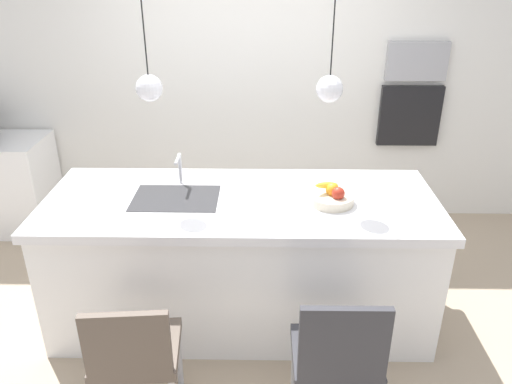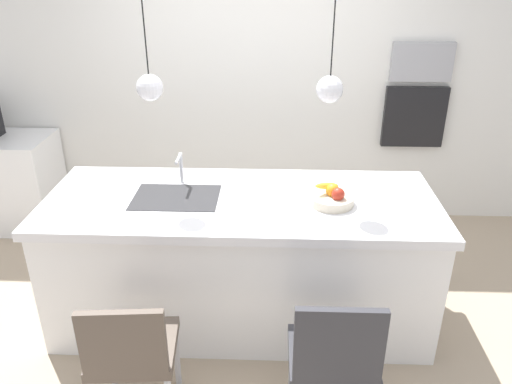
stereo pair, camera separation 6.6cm
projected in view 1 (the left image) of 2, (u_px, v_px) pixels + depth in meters
name	position (u px, v px, depth m)	size (l,w,h in m)	color
floor	(242.00, 313.00, 3.69)	(6.60, 6.60, 0.00)	tan
back_wall	(248.00, 84.00, 4.62)	(6.00, 0.10, 2.60)	silver
kitchen_island	(242.00, 259.00, 3.49)	(2.58, 1.00, 0.94)	white
sink_basin	(176.00, 199.00, 3.29)	(0.56, 0.40, 0.02)	#2D2D30
faucet	(179.00, 166.00, 3.42)	(0.02, 0.17, 0.22)	silver
fruit_bowl	(332.00, 197.00, 3.21)	(0.28, 0.28, 0.15)	beige
microwave	(417.00, 61.00, 4.44)	(0.54, 0.08, 0.34)	#9E9EA3
oven	(409.00, 116.00, 4.65)	(0.56, 0.08, 0.56)	black
chair_near	(135.00, 352.00, 2.63)	(0.48, 0.47, 0.86)	brown
chair_middle	(338.00, 355.00, 2.61)	(0.46, 0.43, 0.91)	#333338
pendant_light_left	(149.00, 88.00, 2.98)	(0.16, 0.16, 0.76)	silver
pendant_light_right	(330.00, 88.00, 2.96)	(0.16, 0.16, 0.76)	silver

